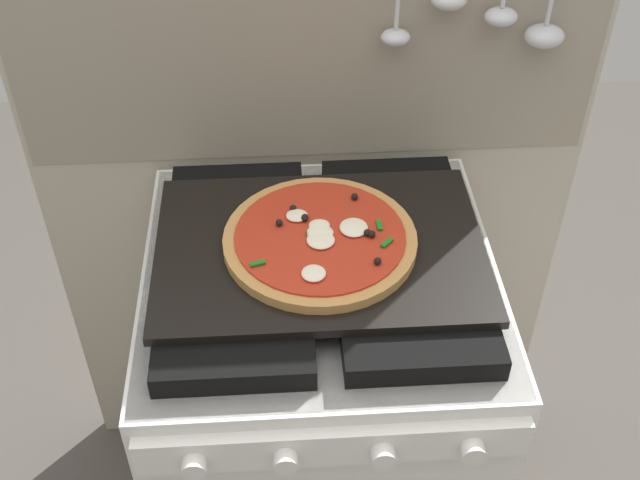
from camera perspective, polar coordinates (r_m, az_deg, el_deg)
kitchen_backsplash at (r=1.65m, az=-0.63°, el=4.08°), size 1.10×0.09×1.55m
stove at (r=1.66m, az=0.00°, el=-12.43°), size 0.60×0.64×0.90m
baking_tray at (r=1.32m, az=-0.00°, el=-0.59°), size 0.54×0.38×0.02m
pizza_left at (r=1.31m, az=0.00°, el=0.01°), size 0.32×0.32×0.03m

